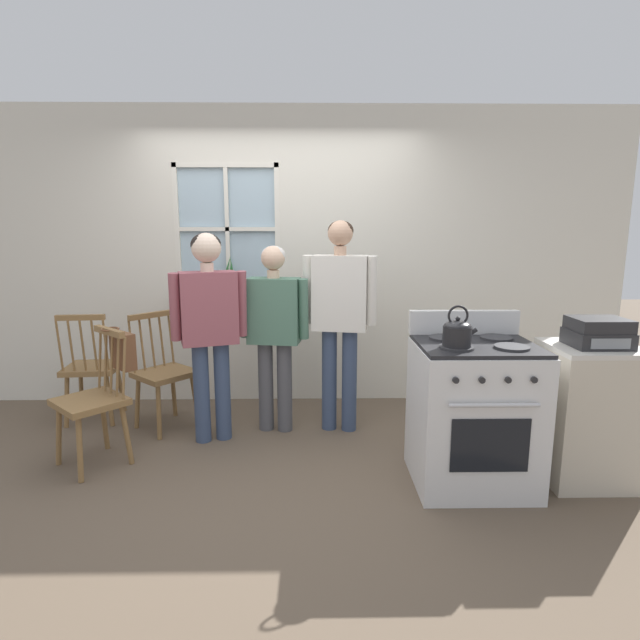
% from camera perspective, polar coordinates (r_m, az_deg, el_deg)
% --- Properties ---
extents(ground_plane, '(16.00, 16.00, 0.00)m').
position_cam_1_polar(ground_plane, '(3.64, -5.47, -16.18)').
color(ground_plane, brown).
extents(wall_back, '(6.40, 0.16, 2.70)m').
position_cam_1_polar(wall_back, '(4.66, -4.14, 6.86)').
color(wall_back, silver).
rests_on(wall_back, ground_plane).
extents(chair_by_window, '(0.58, 0.58, 0.95)m').
position_cam_1_polar(chair_by_window, '(3.81, -24.50, -8.51)').
color(chair_by_window, olive).
rests_on(chair_by_window, ground_plane).
extents(chair_near_wall, '(0.58, 0.58, 0.95)m').
position_cam_1_polar(chair_near_wall, '(4.30, -17.44, -5.90)').
color(chair_near_wall, olive).
rests_on(chair_near_wall, ground_plane).
extents(chair_center_cluster, '(0.45, 0.43, 0.95)m').
position_cam_1_polar(chair_center_cluster, '(4.66, -24.64, -5.13)').
color(chair_center_cluster, olive).
rests_on(chair_center_cluster, ground_plane).
extents(person_elderly_left, '(0.57, 0.33, 1.60)m').
position_cam_1_polar(person_elderly_left, '(3.82, -12.57, 0.46)').
color(person_elderly_left, '#384766').
rests_on(person_elderly_left, ground_plane).
extents(person_teen_center, '(0.56, 0.27, 1.49)m').
position_cam_1_polar(person_teen_center, '(3.95, -5.27, -0.28)').
color(person_teen_center, '#4C4C51').
rests_on(person_teen_center, ground_plane).
extents(person_adult_right, '(0.59, 0.28, 1.69)m').
position_cam_1_polar(person_adult_right, '(3.93, 2.28, 1.58)').
color(person_adult_right, '#384766').
rests_on(person_adult_right, ground_plane).
extents(stove, '(0.74, 0.68, 1.08)m').
position_cam_1_polar(stove, '(3.38, 17.07, -10.05)').
color(stove, silver).
rests_on(stove, ground_plane).
extents(kettle, '(0.21, 0.17, 0.25)m').
position_cam_1_polar(kettle, '(3.06, 15.43, -1.35)').
color(kettle, black).
rests_on(kettle, stove).
extents(potted_plant, '(0.15, 0.15, 0.35)m').
position_cam_1_polar(potted_plant, '(4.64, -10.25, 4.24)').
color(potted_plant, '#42474C').
rests_on(potted_plant, wall_back).
extents(handbag, '(0.25, 0.25, 0.31)m').
position_cam_1_polar(handbag, '(3.82, -21.65, -3.21)').
color(handbag, brown).
rests_on(handbag, chair_by_window).
extents(side_counter, '(0.55, 0.50, 0.90)m').
position_cam_1_polar(side_counter, '(3.71, 28.27, -9.37)').
color(side_counter, beige).
rests_on(side_counter, ground_plane).
extents(stereo, '(0.34, 0.29, 0.18)m').
position_cam_1_polar(stereo, '(3.56, 29.19, -1.28)').
color(stereo, '#232326').
rests_on(stereo, side_counter).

